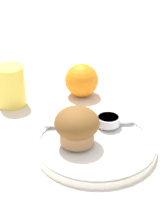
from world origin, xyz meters
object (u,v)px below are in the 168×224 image
at_px(muffin, 77,126).
at_px(juice_glass, 11,86).
at_px(butter_knife, 89,123).
at_px(orange_fruit, 82,80).

distance_m(muffin, juice_glass, 0.24).
bearing_deg(butter_knife, orange_fruit, 89.69).
height_order(muffin, juice_glass, juice_glass).
relative_size(butter_knife, juice_glass, 1.87).
distance_m(butter_knife, juice_glass, 0.21).
bearing_deg(juice_glass, orange_fruit, -12.52).
distance_m(butter_knife, orange_fruit, 0.17).
xyz_separation_m(muffin, butter_knife, (0.05, 0.05, -0.03)).
distance_m(muffin, butter_knife, 0.08).
bearing_deg(juice_glass, muffin, -79.63).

